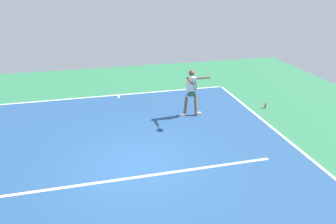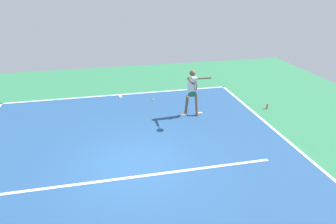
# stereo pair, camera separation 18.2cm
# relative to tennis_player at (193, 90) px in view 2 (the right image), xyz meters

# --- Properties ---
(ground_plane) EXTENTS (21.80, 21.80, 0.00)m
(ground_plane) POSITION_rel_tennis_player_xyz_m (2.57, 2.99, -1.07)
(ground_plane) COLOR #2D754C
(court_surface) EXTENTS (10.31, 12.03, 0.00)m
(court_surface) POSITION_rel_tennis_player_xyz_m (2.57, 2.99, -1.07)
(court_surface) COLOR navy
(court_surface) RESTS_ON ground_plane
(court_line_baseline_near) EXTENTS (10.31, 0.10, 0.01)m
(court_line_baseline_near) POSITION_rel_tennis_player_xyz_m (2.57, -2.98, -1.07)
(court_line_baseline_near) COLOR white
(court_line_baseline_near) RESTS_ON ground_plane
(court_line_sideline_left) EXTENTS (0.10, 12.03, 0.01)m
(court_line_sideline_left) POSITION_rel_tennis_player_xyz_m (-2.53, 2.99, -1.07)
(court_line_sideline_left) COLOR white
(court_line_sideline_left) RESTS_ON ground_plane
(court_line_service) EXTENTS (7.73, 0.10, 0.01)m
(court_line_service) POSITION_rel_tennis_player_xyz_m (2.57, 3.60, -1.07)
(court_line_service) COLOR white
(court_line_service) RESTS_ON ground_plane
(court_line_centre_mark) EXTENTS (0.10, 0.30, 0.01)m
(court_line_centre_mark) POSITION_rel_tennis_player_xyz_m (2.57, -2.78, -1.07)
(court_line_centre_mark) COLOR white
(court_line_centre_mark) RESTS_ON ground_plane
(tennis_player) EXTENTS (1.19, 1.25, 1.85)m
(tennis_player) POSITION_rel_tennis_player_xyz_m (0.00, 0.00, 0.00)
(tennis_player) COLOR brown
(tennis_player) RESTS_ON ground_plane
(tennis_ball_by_baseline) EXTENTS (0.07, 0.07, 0.07)m
(tennis_ball_by_baseline) POSITION_rel_tennis_player_xyz_m (1.21, -1.91, -1.04)
(tennis_ball_by_baseline) COLOR yellow
(tennis_ball_by_baseline) RESTS_ON ground_plane
(water_bottle) EXTENTS (0.07, 0.07, 0.22)m
(water_bottle) POSITION_rel_tennis_player_xyz_m (-3.24, 0.02, -0.96)
(water_bottle) COLOR #D84C1E
(water_bottle) RESTS_ON ground_plane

